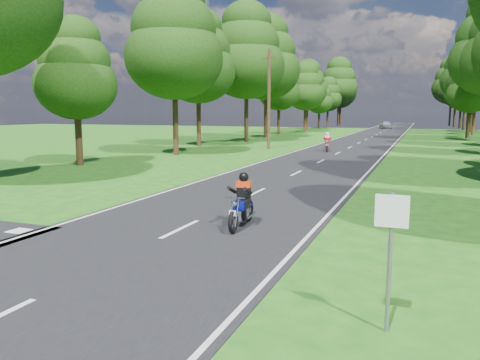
% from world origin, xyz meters
% --- Properties ---
extents(ground, '(160.00, 160.00, 0.00)m').
position_xyz_m(ground, '(0.00, 0.00, 0.00)').
color(ground, '#185713').
rests_on(ground, ground).
extents(main_road, '(7.00, 140.00, 0.02)m').
position_xyz_m(main_road, '(0.00, 50.00, 0.01)').
color(main_road, black).
rests_on(main_road, ground).
extents(road_markings, '(7.40, 140.00, 0.01)m').
position_xyz_m(road_markings, '(-0.14, 48.13, 0.02)').
color(road_markings, silver).
rests_on(road_markings, main_road).
extents(treeline, '(40.00, 115.35, 14.78)m').
position_xyz_m(treeline, '(1.43, 60.06, 8.25)').
color(treeline, black).
rests_on(treeline, ground).
extents(telegraph_pole, '(1.20, 0.26, 8.00)m').
position_xyz_m(telegraph_pole, '(-6.00, 28.00, 4.07)').
color(telegraph_pole, '#382616').
rests_on(telegraph_pole, ground).
extents(road_sign, '(0.45, 0.07, 2.00)m').
position_xyz_m(road_sign, '(5.50, -2.01, 1.34)').
color(road_sign, slate).
rests_on(road_sign, ground).
extents(rider_near_blue, '(0.71, 1.78, 1.45)m').
position_xyz_m(rider_near_blue, '(1.41, 2.85, 0.75)').
color(rider_near_blue, '#0E159B').
rests_on(rider_near_blue, main_road).
extents(rider_far_red, '(0.91, 1.84, 1.47)m').
position_xyz_m(rider_far_red, '(-1.04, 27.30, 0.76)').
color(rider_far_red, maroon).
rests_on(rider_far_red, main_road).
extents(distant_car, '(2.62, 4.27, 1.36)m').
position_xyz_m(distant_car, '(-0.52, 77.46, 0.70)').
color(distant_car, '#B8BBBF').
rests_on(distant_car, main_road).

